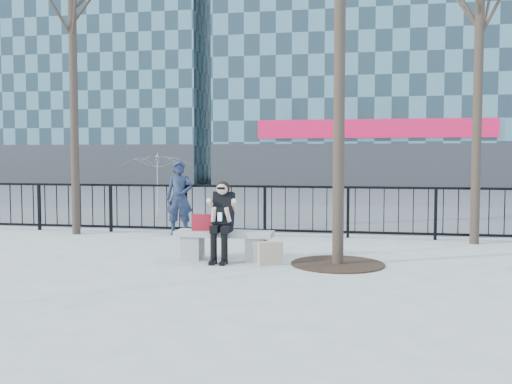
# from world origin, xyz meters

# --- Properties ---
(ground) EXTENTS (120.00, 120.00, 0.00)m
(ground) POSITION_xyz_m (0.00, 0.00, 0.00)
(ground) COLOR gray
(ground) RESTS_ON ground
(street_surface) EXTENTS (60.00, 23.00, 0.01)m
(street_surface) POSITION_xyz_m (0.00, 15.00, 0.00)
(street_surface) COLOR #474747
(street_surface) RESTS_ON ground
(railing) EXTENTS (14.00, 0.06, 1.10)m
(railing) POSITION_xyz_m (0.00, 3.00, 0.55)
(railing) COLOR black
(railing) RESTS_ON ground
(building_left) EXTENTS (16.20, 10.20, 22.60)m
(building_left) POSITION_xyz_m (-15.00, 27.00, 11.30)
(building_left) COLOR slate
(building_left) RESTS_ON ground
(tree_left) EXTENTS (2.80, 2.80, 6.50)m
(tree_left) POSITION_xyz_m (-4.00, 2.50, 4.86)
(tree_left) COLOR black
(tree_left) RESTS_ON ground
(tree_grate) EXTENTS (1.50, 1.50, 0.02)m
(tree_grate) POSITION_xyz_m (1.90, -0.10, 0.01)
(tree_grate) COLOR black
(tree_grate) RESTS_ON ground
(bench_main) EXTENTS (1.65, 0.46, 0.49)m
(bench_main) POSITION_xyz_m (0.00, 0.00, 0.30)
(bench_main) COLOR gray
(bench_main) RESTS_ON ground
(seated_woman) EXTENTS (0.50, 0.64, 1.34)m
(seated_woman) POSITION_xyz_m (0.00, -0.16, 0.67)
(seated_woman) COLOR black
(seated_woman) RESTS_ON ground
(handbag) EXTENTS (0.35, 0.21, 0.27)m
(handbag) POSITION_xyz_m (-0.39, 0.02, 0.63)
(handbag) COLOR maroon
(handbag) RESTS_ON bench_main
(shopping_bag) EXTENTS (0.42, 0.29, 0.37)m
(shopping_bag) POSITION_xyz_m (0.83, -0.31, 0.19)
(shopping_bag) COLOR tan
(shopping_bag) RESTS_ON ground
(standing_man) EXTENTS (0.65, 0.48, 1.64)m
(standing_man) POSITION_xyz_m (-1.69, 2.80, 0.82)
(standing_man) COLOR black
(standing_man) RESTS_ON ground
(vendor_umbrella) EXTENTS (2.62, 2.65, 1.85)m
(vendor_umbrella) POSITION_xyz_m (-3.31, 5.87, 0.92)
(vendor_umbrella) COLOR yellow
(vendor_umbrella) RESTS_ON ground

